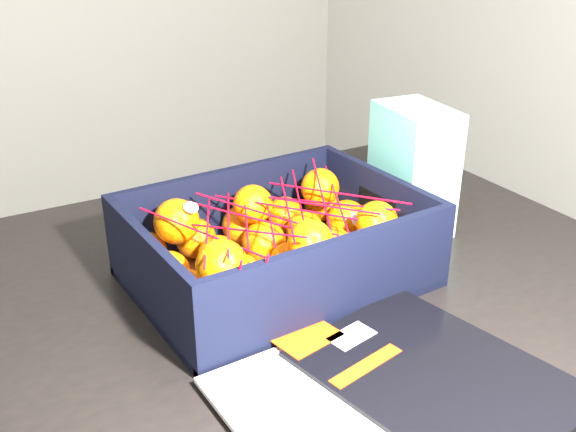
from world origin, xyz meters
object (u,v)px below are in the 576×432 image
table (231,350)px  magazine_stack (391,400)px  produce_crate (276,255)px  retail_carton (413,169)px

table → magazine_stack: bearing=-83.6°
table → produce_crate: (0.07, -0.01, 0.14)m
produce_crate → retail_carton: retail_carton is taller
table → produce_crate: 0.15m
magazine_stack → produce_crate: 0.29m
retail_carton → produce_crate: bearing=-164.2°
table → retail_carton: 0.40m
magazine_stack → produce_crate: (0.04, 0.29, 0.03)m
table → produce_crate: produce_crate is taller
magazine_stack → retail_carton: bearing=45.6°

